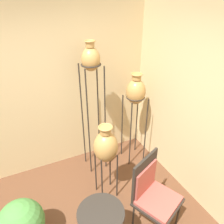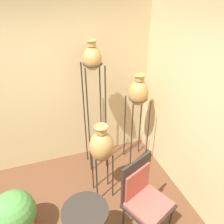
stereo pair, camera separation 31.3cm
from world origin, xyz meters
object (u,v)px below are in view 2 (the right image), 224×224
Objects in this scene: vase_stand_tall at (93,65)px; side_table at (86,224)px; chair at (144,195)px; vase_stand_medium at (138,94)px; vase_stand_short at (102,146)px; potted_plant at (14,216)px.

side_table is at bearing -109.10° from vase_stand_tall.
chair is 1.33× the size of side_table.
side_table is (-0.71, -0.12, -0.02)m from chair.
vase_stand_medium is 1.46m from chair.
vase_stand_tall is 1.78× the size of vase_stand_short.
potted_plant is at bearing -166.21° from vase_stand_short.
vase_stand_short is at bearing -144.71° from vase_stand_medium.
vase_stand_short is 1.77× the size of potted_plant.
chair is 1.52m from potted_plant.
vase_stand_medium reaches higher than chair.
potted_plant is (-1.16, -0.28, -0.51)m from vase_stand_short.
side_table is at bearing -34.13° from potted_plant.
vase_stand_tall is 1.32× the size of vase_stand_medium.
vase_stand_short is 1.15× the size of chair.
vase_stand_tall is 3.15× the size of potted_plant.
vase_stand_tall reaches higher than side_table.
side_table is (-0.41, -0.79, -0.31)m from vase_stand_short.
chair is 1.54× the size of potted_plant.
side_table is at bearing -117.42° from vase_stand_short.
vase_stand_tall is at bearing 82.39° from vase_stand_short.
vase_stand_short reaches higher than side_table.
vase_stand_medium is 2.27m from potted_plant.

